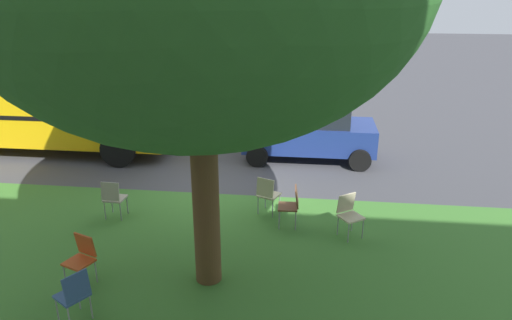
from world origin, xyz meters
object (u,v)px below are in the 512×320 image
object	(u,v)px
chair_5	(82,256)
school_bus	(2,91)
chair_0	(349,212)
chair_4	(267,193)
chair_1	(74,293)
chair_2	(291,203)
chair_3	(113,196)
parked_car	(311,130)

from	to	relation	value
chair_5	school_bus	xyz separation A→B (m)	(5.51, -6.59, 1.24)
chair_0	school_bus	size ratio (longest dim) A/B	0.08
chair_0	chair_4	xyz separation A→B (m)	(1.70, -0.73, 0.00)
chair_0	chair_1	distance (m)	5.25
chair_2	school_bus	xyz separation A→B (m)	(8.91, -4.15, 1.24)
chair_3	chair_1	bearing A→B (deg)	103.02
chair_0	chair_4	world-z (taller)	same
parked_car	school_bus	bearing A→B (deg)	0.31
chair_0	chair_3	xyz separation A→B (m)	(4.97, -0.15, 0.00)
chair_0	chair_3	bearing A→B (deg)	-1.77
chair_0	chair_1	size ratio (longest dim) A/B	1.00
chair_5	school_bus	world-z (taller)	school_bus
chair_2	chair_5	size ratio (longest dim) A/B	1.00
chair_4	parked_car	world-z (taller)	parked_car
chair_1	chair_3	bearing A→B (deg)	-76.98
chair_5	chair_0	bearing A→B (deg)	-154.48
chair_2	parked_car	world-z (taller)	parked_car
chair_3	chair_5	distance (m)	2.36
chair_3	chair_4	xyz separation A→B (m)	(-3.26, -0.58, 0.00)
chair_1	chair_3	xyz separation A→B (m)	(0.76, -3.30, 0.00)
chair_1	school_bus	bearing A→B (deg)	-52.18
chair_1	chair_5	distance (m)	1.03
chair_5	chair_3	bearing A→B (deg)	-79.95
chair_4	school_bus	distance (m)	9.22
chair_2	parked_car	xyz separation A→B (m)	(-0.34, -4.20, 0.32)
chair_2	chair_5	xyz separation A→B (m)	(3.39, 2.43, 0.00)
chair_1	parked_car	size ratio (longest dim) A/B	0.24
chair_1	school_bus	world-z (taller)	school_bus
chair_4	parked_car	xyz separation A→B (m)	(-0.88, -3.73, 0.32)
parked_car	chair_5	bearing A→B (deg)	60.66
chair_5	parked_car	xyz separation A→B (m)	(-3.73, -6.64, 0.32)
parked_car	chair_4	bearing A→B (deg)	76.73
chair_1	chair_5	world-z (taller)	same
chair_1	chair_5	bearing A→B (deg)	-70.15
chair_0	chair_3	size ratio (longest dim) A/B	1.00
parked_car	chair_1	bearing A→B (deg)	66.04
chair_2	chair_3	bearing A→B (deg)	1.61
chair_2	parked_car	distance (m)	4.23
chair_4	chair_3	bearing A→B (deg)	10.02
chair_4	chair_2	bearing A→B (deg)	139.12
parked_car	chair_3	bearing A→B (deg)	46.13
chair_3	chair_4	world-z (taller)	same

